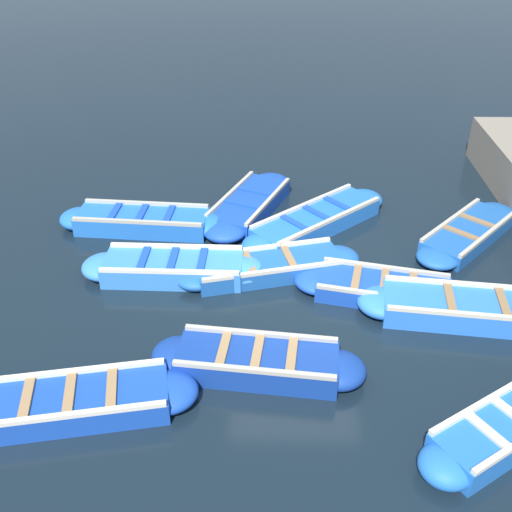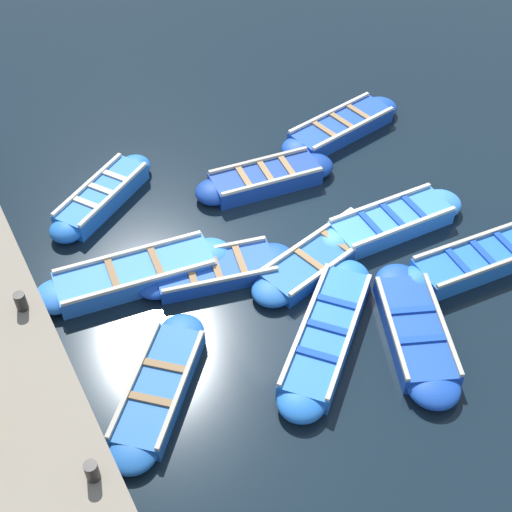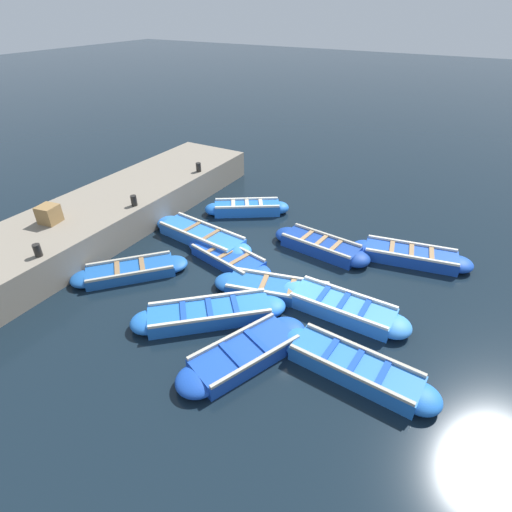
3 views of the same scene
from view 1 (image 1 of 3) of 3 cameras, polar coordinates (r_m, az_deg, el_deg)
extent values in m
plane|color=black|center=(11.01, 3.92, -3.74)|extent=(120.00, 120.00, 0.00)
cube|color=blue|center=(9.14, 23.04, -14.66)|extent=(2.47, 1.98, 0.40)
ellipsoid|color=blue|center=(8.41, 17.70, -18.47)|extent=(1.02, 1.01, 0.40)
cube|color=silver|center=(9.10, 21.62, -12.40)|extent=(2.05, 1.36, 0.07)
cube|color=beige|center=(8.66, 21.19, -15.26)|extent=(0.49, 0.66, 0.04)
cube|color=#1947B7|center=(13.57, -0.65, 4.87)|extent=(1.89, 2.64, 0.35)
ellipsoid|color=#1947B7|center=(12.62, -2.94, 2.48)|extent=(1.24, 1.26, 0.35)
ellipsoid|color=#1947B7|center=(14.57, 1.35, 6.93)|extent=(1.24, 1.26, 0.35)
cube|color=#B2AD9E|center=(13.31, 1.19, 5.28)|extent=(1.01, 2.23, 0.07)
cube|color=#B2AD9E|center=(13.66, -2.45, 6.02)|extent=(1.01, 2.23, 0.07)
cube|color=#1947B7|center=(13.21, -1.27, 4.97)|extent=(0.88, 0.48, 0.04)
cube|color=#1947B7|center=(13.76, -0.05, 6.20)|extent=(0.88, 0.48, 0.04)
cube|color=#3884E0|center=(11.46, -7.86, -1.18)|extent=(2.64, 1.02, 0.38)
ellipsoid|color=#3884E0|center=(11.76, -14.14, -1.00)|extent=(0.93, 0.90, 0.38)
ellipsoid|color=#3884E0|center=(11.31, -1.32, -1.35)|extent=(0.93, 0.90, 0.38)
cube|color=silver|center=(10.99, -8.30, -1.48)|extent=(2.56, 0.15, 0.07)
cube|color=silver|center=(11.70, -7.60, 0.93)|extent=(2.56, 0.15, 0.07)
cube|color=#1947B7|center=(11.46, -10.67, -0.23)|extent=(0.16, 0.84, 0.04)
cube|color=#1947B7|center=(11.35, -7.93, -0.30)|extent=(0.16, 0.84, 0.04)
cube|color=#1947B7|center=(11.27, -5.15, -0.37)|extent=(0.16, 0.84, 0.04)
cube|color=#1E59AD|center=(11.46, 1.24, -1.07)|extent=(2.90, 1.56, 0.31)
ellipsoid|color=#1E59AD|center=(11.25, -5.60, -1.98)|extent=(1.04, 1.02, 0.31)
ellipsoid|color=#1E59AD|center=(11.83, 7.74, -0.20)|extent=(1.04, 1.02, 0.31)
cube|color=beige|center=(11.02, 1.79, -1.42)|extent=(2.65, 0.74, 0.07)
cube|color=beige|center=(11.69, 0.75, 0.81)|extent=(2.65, 0.74, 0.07)
cube|color=olive|center=(11.28, -0.67, -0.59)|extent=(0.33, 0.81, 0.04)
cube|color=olive|center=(11.45, 3.15, -0.09)|extent=(0.33, 0.81, 0.04)
cube|color=blue|center=(10.99, 20.04, -4.86)|extent=(3.18, 1.34, 0.38)
ellipsoid|color=blue|center=(10.73, 12.00, -4.34)|extent=(1.02, 0.99, 0.38)
cube|color=beige|center=(10.51, 20.65, -5.33)|extent=(3.01, 0.45, 0.07)
cube|color=beige|center=(11.21, 19.92, -2.57)|extent=(3.01, 0.45, 0.07)
cube|color=olive|center=(10.77, 17.99, -3.83)|extent=(0.24, 0.86, 0.04)
cube|color=olive|center=(10.98, 22.47, -4.10)|extent=(0.24, 0.86, 0.04)
cube|color=#1E59AD|center=(13.29, 19.55, 2.01)|extent=(2.36, 2.45, 0.30)
ellipsoid|color=#1E59AD|center=(12.29, 16.95, -0.11)|extent=(1.21, 1.21, 0.30)
ellipsoid|color=#1E59AD|center=(14.32, 21.78, 3.83)|extent=(1.21, 1.21, 0.30)
cube|color=#B2AD9E|center=(13.07, 21.30, 2.04)|extent=(1.71, 1.85, 0.07)
cube|color=#B2AD9E|center=(13.34, 18.12, 3.35)|extent=(1.71, 1.85, 0.07)
cube|color=olive|center=(12.92, 18.98, 2.09)|extent=(0.69, 0.65, 0.04)
cube|color=olive|center=(13.50, 20.35, 3.18)|extent=(0.69, 0.65, 0.04)
cube|color=blue|center=(12.98, 5.77, 3.32)|extent=(2.91, 2.72, 0.36)
ellipsoid|color=blue|center=(12.07, 0.65, 1.00)|extent=(1.22, 1.22, 0.36)
ellipsoid|color=blue|center=(14.01, 10.20, 5.29)|extent=(1.22, 1.22, 0.36)
cube|color=beige|center=(12.63, 7.18, 3.44)|extent=(2.31, 2.04, 0.07)
cube|color=beige|center=(13.14, 4.51, 4.83)|extent=(2.31, 2.04, 0.07)
cube|color=#1947B7|center=(12.48, 3.72, 3.17)|extent=(0.64, 0.70, 0.04)
cube|color=#1947B7|center=(12.89, 5.82, 4.09)|extent=(0.64, 0.70, 0.04)
cube|color=#1947B7|center=(13.31, 7.79, 4.95)|extent=(0.64, 0.70, 0.04)
cube|color=#1947B7|center=(11.11, 12.02, -3.14)|extent=(2.52, 1.48, 0.31)
ellipsoid|color=#1947B7|center=(11.16, 6.00, -2.32)|extent=(1.10, 1.07, 0.31)
ellipsoid|color=#1947B7|center=(11.18, 18.03, -3.92)|extent=(1.10, 1.07, 0.31)
cube|color=#B2AD9E|center=(10.64, 11.97, -3.68)|extent=(2.27, 0.60, 0.07)
cube|color=#B2AD9E|center=(11.37, 12.28, -1.09)|extent=(2.27, 0.60, 0.07)
cube|color=olive|center=(11.02, 9.54, -2.06)|extent=(0.33, 0.86, 0.04)
cube|color=olive|center=(11.01, 12.12, -2.40)|extent=(0.33, 0.86, 0.04)
cube|color=olive|center=(11.03, 14.71, -2.75)|extent=(0.33, 0.86, 0.04)
cube|color=navy|center=(9.33, 0.13, -10.11)|extent=(2.55, 1.18, 0.39)
ellipsoid|color=navy|center=(9.52, -7.34, -9.36)|extent=(0.95, 0.93, 0.39)
ellipsoid|color=navy|center=(9.29, 7.81, -10.71)|extent=(0.95, 0.93, 0.39)
cube|color=#B2AD9E|center=(8.87, -0.23, -10.82)|extent=(2.41, 0.36, 0.07)
cube|color=#B2AD9E|center=(9.48, 0.46, -7.40)|extent=(2.41, 0.36, 0.07)
cube|color=#9E7A51|center=(9.25, -3.13, -8.82)|extent=(0.23, 0.81, 0.04)
cube|color=#9E7A51|center=(9.18, 0.13, -9.13)|extent=(0.23, 0.81, 0.04)
cube|color=#9E7A51|center=(9.15, 3.43, -9.40)|extent=(0.23, 0.81, 0.04)
cube|color=blue|center=(13.10, -10.74, 3.23)|extent=(2.85, 1.12, 0.39)
ellipsoid|color=blue|center=(13.54, -16.45, 3.43)|extent=(0.92, 0.89, 0.39)
ellipsoid|color=blue|center=(12.80, -4.70, 2.99)|extent=(0.92, 0.89, 0.39)
cube|color=#B2AD9E|center=(12.65, -11.30, 3.21)|extent=(2.73, 0.29, 0.07)
cube|color=#B2AD9E|center=(13.34, -10.40, 4.96)|extent=(2.73, 0.29, 0.07)
cube|color=#1947B7|center=(13.17, -13.32, 4.13)|extent=(0.20, 0.80, 0.04)
cube|color=#1947B7|center=(13.00, -10.83, 4.05)|extent=(0.20, 0.80, 0.04)
cube|color=#1947B7|center=(12.86, -8.28, 3.96)|extent=(0.20, 0.80, 0.04)
cube|color=#1947B7|center=(9.14, -17.14, -13.27)|extent=(2.85, 1.41, 0.36)
ellipsoid|color=#1947B7|center=(9.00, -8.36, -12.68)|extent=(1.02, 1.00, 0.36)
cube|color=silver|center=(8.70, -17.63, -14.27)|extent=(2.65, 0.56, 0.07)
cube|color=silver|center=(9.30, -17.13, -10.46)|extent=(2.65, 0.56, 0.07)
cube|color=#9E7A51|center=(9.12, -21.02, -12.54)|extent=(0.28, 0.83, 0.04)
cube|color=#9E7A51|center=(9.00, -17.35, -12.37)|extent=(0.28, 0.83, 0.04)
cube|color=#9E7A51|center=(8.92, -13.61, -12.15)|extent=(0.28, 0.83, 0.04)
camera|label=2|loc=(19.19, 26.92, 41.94)|focal=50.00mm
camera|label=3|loc=(17.73, -13.34, 33.36)|focal=28.00mm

